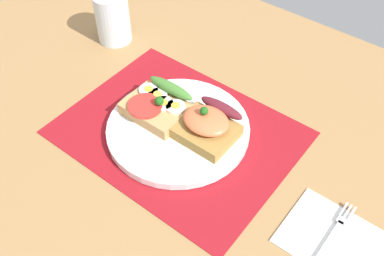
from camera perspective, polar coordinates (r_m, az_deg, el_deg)
The scene contains 8 objects.
ground_plane at distance 79.44cm, azimuth -1.71°, elevation -1.40°, with size 120.00×90.00×3.20cm, color #9D7345.
placemat at distance 78.13cm, azimuth -1.74°, elevation -0.55°, with size 38.94×30.07×0.30cm, color maroon.
plate at distance 77.49cm, azimuth -1.75°, elevation -0.12°, with size 24.52×24.52×1.44cm, color white.
sandwich_egg_tomato at distance 78.36cm, azimuth -4.44°, elevation 2.84°, with size 10.74×9.71×4.35cm.
sandwich_salmon at distance 74.46cm, azimuth 1.95°, elevation 0.42°, with size 9.81×9.62×5.51cm.
napkin at distance 68.85cm, azimuth 17.29°, elevation -13.19°, with size 13.80×11.42×0.60cm, color white.
fork at distance 68.65cm, azimuth 17.37°, elevation -12.75°, with size 1.62×13.53×0.32cm.
drinking_glass at distance 97.11cm, azimuth -9.99°, elevation 13.54°, with size 7.07×7.07×10.44cm, color silver.
Camera 1 is at (34.13, -40.05, 57.91)cm, focal length 42.27 mm.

